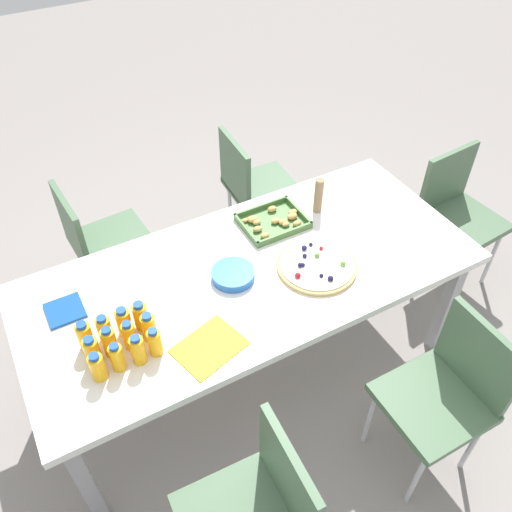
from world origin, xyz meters
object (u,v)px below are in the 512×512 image
plate_stack (233,274)px  juice_bottle_3 (155,342)px  chair_end (456,209)px  juice_bottle_6 (129,336)px  juice_bottle_7 (149,327)px  napkin_stack (65,311)px  juice_bottle_1 (117,357)px  cardboard_tube (319,196)px  juice_bottle_0 (98,367)px  chair_far_left (99,240)px  snack_tray (273,221)px  party_table (251,280)px  fruit_pizza (317,265)px  chair_near_left (258,509)px  paper_folder (209,347)px  juice_bottle_2 (138,350)px  chair_far_right (253,184)px  chair_near_right (448,389)px  juice_bottle_8 (85,336)px  juice_bottle_4 (92,351)px  juice_bottle_5 (110,342)px  juice_bottle_10 (124,322)px  juice_bottle_9 (105,329)px

plate_stack → juice_bottle_3: bearing=-153.9°
plate_stack → chair_end: bearing=2.2°
juice_bottle_6 → juice_bottle_3: bearing=-44.5°
juice_bottle_7 → napkin_stack: size_ratio=0.92×
juice_bottle_1 → cardboard_tube: cardboard_tube is taller
juice_bottle_0 → plate_stack: (0.67, 0.22, -0.04)m
chair_far_left → snack_tray: chair_far_left is taller
party_table → fruit_pizza: fruit_pizza is taller
chair_near_left → paper_folder: (0.09, 0.55, 0.23)m
juice_bottle_2 → napkin_stack: bearing=116.5°
party_table → paper_folder: (-0.34, -0.29, 0.07)m
party_table → juice_bottle_1: juice_bottle_1 is taller
chair_far_right → chair_near_right: (0.02, -1.64, 0.00)m
juice_bottle_1 → juice_bottle_8: juice_bottle_8 is taller
juice_bottle_4 → chair_end: bearing=5.4°
juice_bottle_4 → juice_bottle_5: juice_bottle_5 is taller
snack_tray → juice_bottle_5: bearing=-158.4°
chair_near_right → fruit_pizza: (-0.22, 0.68, 0.24)m
juice_bottle_3 → juice_bottle_6: (-0.07, 0.07, 0.00)m
juice_bottle_10 → cardboard_tube: cardboard_tube is taller
juice_bottle_10 → plate_stack: (0.51, 0.07, -0.05)m
chair_near_left → snack_tray: 1.30m
chair_far_left → juice_bottle_0: (-0.25, -1.01, 0.29)m
chair_far_right → snack_tray: 0.69m
chair_end → paper_folder: bearing=7.0°
chair_near_left → juice_bottle_2: (-0.17, 0.63, 0.29)m
juice_bottle_1 → party_table: bearing=17.1°
snack_tray → paper_folder: size_ratio=1.19×
chair_far_right → chair_near_left: (-0.90, -1.68, 0.00)m
chair_near_left → cardboard_tube: size_ratio=4.37×
chair_end → cardboard_tube: bearing=-14.3°
juice_bottle_2 → juice_bottle_9: 0.18m
juice_bottle_2 → juice_bottle_6: bearing=94.4°
juice_bottle_10 → paper_folder: bearing=-41.2°
paper_folder → chair_end: bearing=11.5°
chair_near_right → cardboard_tube: size_ratio=4.37×
juice_bottle_3 → cardboard_tube: bearing=22.4°
party_table → juice_bottle_6: (-0.61, -0.14, 0.13)m
juice_bottle_4 → juice_bottle_5: 0.07m
napkin_stack → chair_far_right: bearing=28.1°
chair_near_right → juice_bottle_2: (-1.09, 0.59, 0.29)m
napkin_stack → juice_bottle_6: bearing=-58.8°
chair_far_right → chair_far_left: (-0.97, -0.04, 0.00)m
juice_bottle_10 → snack_tray: juice_bottle_10 is taller
juice_bottle_7 → juice_bottle_9: size_ratio=1.02×
chair_far_right → juice_bottle_8: size_ratio=5.97×
snack_tray → paper_folder: (-0.59, -0.52, -0.01)m
juice_bottle_0 → juice_bottle_9: (0.08, 0.16, 0.00)m
party_table → cardboard_tube: (0.50, 0.21, 0.16)m
chair_far_right → juice_bottle_9: juice_bottle_9 is taller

